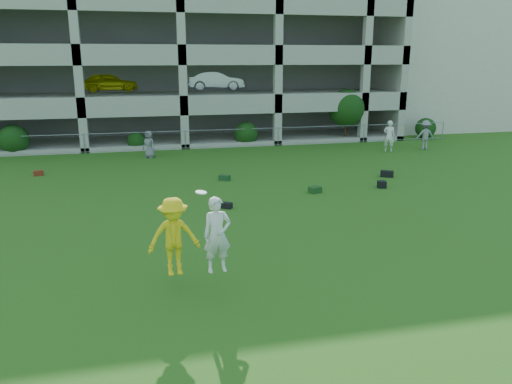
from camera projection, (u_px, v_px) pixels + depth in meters
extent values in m
plane|color=#235114|center=(253.00, 273.00, 13.32)|extent=(100.00, 100.00, 0.00)
cube|color=beige|center=(439.00, 64.00, 43.37)|extent=(16.00, 14.00, 10.00)
imported|color=slate|center=(149.00, 144.00, 28.35)|extent=(0.90, 0.85, 1.55)
imported|color=white|center=(389.00, 136.00, 30.24)|extent=(0.82, 0.76, 1.89)
imported|color=gray|center=(425.00, 135.00, 30.86)|extent=(1.26, 0.85, 1.81)
cube|color=black|center=(227.00, 205.00, 18.99)|extent=(0.47, 0.44, 0.22)
cube|color=#143814|center=(315.00, 190.00, 21.16)|extent=(0.59, 0.51, 0.26)
cube|color=black|center=(382.00, 184.00, 21.97)|extent=(0.42, 0.42, 0.30)
cube|color=black|center=(387.00, 174.00, 23.96)|extent=(0.67, 0.58, 0.30)
cube|color=#5C200F|center=(38.00, 173.00, 24.23)|extent=(0.51, 0.38, 0.24)
cube|color=#163D20|center=(224.00, 178.00, 23.29)|extent=(0.58, 0.52, 0.25)
imported|color=yellow|center=(174.00, 237.00, 12.15)|extent=(1.33, 0.85, 1.97)
imported|color=silver|center=(217.00, 235.00, 11.99)|extent=(0.71, 0.50, 1.87)
cylinder|color=white|center=(201.00, 192.00, 11.79)|extent=(0.27, 0.27, 0.08)
cube|color=#9E998C|center=(168.00, 52.00, 42.54)|extent=(30.00, 0.50, 12.00)
cube|color=#9E998C|center=(362.00, 51.00, 39.42)|extent=(0.50, 14.00, 12.00)
cube|color=#9E998C|center=(177.00, 131.00, 37.73)|extent=(30.00, 14.00, 0.30)
cube|color=#9E998C|center=(175.00, 91.00, 36.94)|extent=(30.00, 14.00, 0.30)
cube|color=#9E998C|center=(174.00, 49.00, 36.16)|extent=(30.00, 14.00, 0.30)
cube|color=#9E998C|center=(172.00, 5.00, 35.37)|extent=(30.00, 14.00, 0.30)
cube|color=#9E998C|center=(184.00, 108.00, 30.66)|extent=(30.00, 0.30, 0.90)
cube|color=#9E998C|center=(182.00, 57.00, 29.87)|extent=(30.00, 0.30, 0.90)
cube|color=#9E998C|center=(180.00, 4.00, 29.09)|extent=(30.00, 0.30, 0.90)
cube|color=#9E998C|center=(76.00, 49.00, 28.54)|extent=(0.50, 0.50, 12.00)
cube|color=#9E998C|center=(182.00, 50.00, 29.85)|extent=(0.50, 0.50, 12.00)
cube|color=#9E998C|center=(278.00, 50.00, 31.16)|extent=(0.50, 0.50, 12.00)
cube|color=#9E998C|center=(367.00, 50.00, 32.48)|extent=(0.50, 0.50, 12.00)
cube|color=#605E59|center=(172.00, 51.00, 38.08)|extent=(29.00, 9.00, 11.60)
imported|color=#F6F00C|center=(109.00, 82.00, 33.85)|extent=(3.90, 1.62, 1.32)
imported|color=silver|center=(216.00, 81.00, 35.45)|extent=(4.09, 1.65, 1.32)
cylinder|color=gray|center=(84.00, 143.00, 29.71)|extent=(0.06, 0.06, 1.20)
cylinder|color=gray|center=(185.00, 140.00, 31.03)|extent=(0.06, 0.06, 1.20)
cylinder|color=gray|center=(278.00, 136.00, 32.34)|extent=(0.06, 0.06, 1.20)
cylinder|color=gray|center=(364.00, 133.00, 33.66)|extent=(0.06, 0.06, 1.20)
cylinder|color=gray|center=(443.00, 130.00, 34.97)|extent=(0.06, 0.06, 1.20)
cylinder|color=gray|center=(185.00, 131.00, 30.88)|extent=(36.00, 0.04, 0.04)
cylinder|color=gray|center=(186.00, 148.00, 31.16)|extent=(36.00, 0.04, 0.04)
sphere|color=#163D11|center=(14.00, 140.00, 29.33)|extent=(1.76, 1.76, 1.76)
sphere|color=#163D11|center=(136.00, 141.00, 30.95)|extent=(1.10, 1.10, 1.10)
sphere|color=#163D11|center=(246.00, 133.00, 32.42)|extent=(1.54, 1.54, 1.54)
cylinder|color=#382314|center=(346.00, 127.00, 34.09)|extent=(0.16, 0.16, 1.96)
sphere|color=#163D11|center=(346.00, 108.00, 33.76)|extent=(2.52, 2.52, 2.52)
sphere|color=#163D11|center=(426.00, 128.00, 35.28)|extent=(1.43, 1.43, 1.43)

